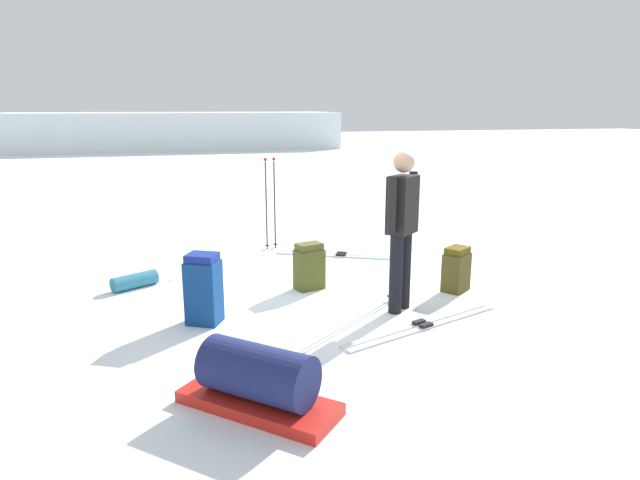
{
  "coord_description": "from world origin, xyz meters",
  "views": [
    {
      "loc": [
        -1.45,
        -5.8,
        2.14
      ],
      "look_at": [
        0.0,
        0.0,
        0.7
      ],
      "focal_mm": 31.24,
      "sensor_mm": 36.0,
      "label": 1
    }
  ],
  "objects": [
    {
      "name": "backpack_small_spare",
      "position": [
        -1.3,
        -0.37,
        0.35
      ],
      "size": [
        0.4,
        0.38,
        0.72
      ],
      "color": "navy",
      "rests_on": "ground_plane"
    },
    {
      "name": "gear_sled",
      "position": [
        -1.0,
        -2.15,
        0.22
      ],
      "size": [
        1.18,
        1.13,
        0.49
      ],
      "color": "red",
      "rests_on": "ground_plane"
    },
    {
      "name": "sleeping_mat_rolled",
      "position": [
        -2.07,
        0.96,
        0.09
      ],
      "size": [
        0.56,
        0.44,
        0.18
      ],
      "primitive_type": "cylinder",
      "rotation": [
        0.0,
        1.57,
        0.54
      ],
      "color": "teal",
      "rests_on": "ground_plane"
    },
    {
      "name": "backpack_large_dark",
      "position": [
        1.64,
        -0.07,
        0.26
      ],
      "size": [
        0.39,
        0.37,
        0.53
      ],
      "color": "#4B4219",
      "rests_on": "ground_plane"
    },
    {
      "name": "ski_pair_far",
      "position": [
        0.8,
        -1.01,
        0.01
      ],
      "size": [
        1.89,
        0.86,
        0.05
      ],
      "color": "silver",
      "rests_on": "ground_plane"
    },
    {
      "name": "ski_pair_near",
      "position": [
        0.76,
        1.76,
        0.01
      ],
      "size": [
        1.82,
        0.97,
        0.05
      ],
      "color": "silver",
      "rests_on": "ground_plane"
    },
    {
      "name": "backpack_bright",
      "position": [
        -0.03,
        0.42,
        0.27
      ],
      "size": [
        0.38,
        0.3,
        0.56
      ],
      "color": "#49501C",
      "rests_on": "ground_plane"
    },
    {
      "name": "ski_poles_planted_near",
      "position": [
        0.81,
        -0.21,
        0.68
      ],
      "size": [
        0.18,
        0.1,
        1.21
      ],
      "color": "#BCB8BF",
      "rests_on": "ground_plane"
    },
    {
      "name": "ski_poles_planted_far",
      "position": [
        -0.16,
        2.44,
        0.77
      ],
      "size": [
        0.2,
        0.11,
        1.4
      ],
      "color": "black",
      "rests_on": "ground_plane"
    },
    {
      "name": "distant_snow_ridge",
      "position": [
        -1.73,
        24.02,
        0.91
      ],
      "size": [
        16.49,
        5.31,
        1.81
      ],
      "primitive_type": "cube",
      "rotation": [
        0.0,
        0.0,
        0.02
      ],
      "color": "white",
      "rests_on": "ground_plane"
    },
    {
      "name": "ground_plane",
      "position": [
        0.0,
        0.0,
        0.0
      ],
      "size": [
        80.0,
        80.0,
        0.0
      ],
      "primitive_type": "plane",
      "color": "white"
    },
    {
      "name": "skier_standing",
      "position": [
        0.75,
        -0.51,
        0.95
      ],
      "size": [
        0.45,
        0.41,
        1.7
      ],
      "color": "black",
      "rests_on": "ground_plane"
    }
  ]
}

